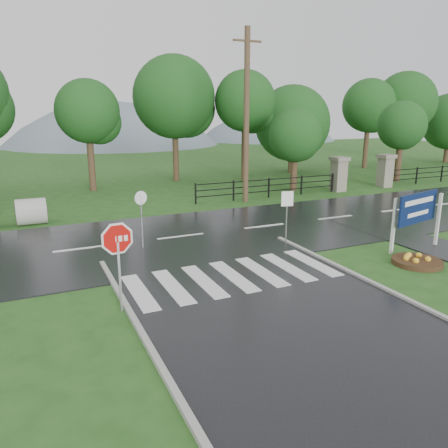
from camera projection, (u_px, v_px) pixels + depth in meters
name	position (u px, v px, depth m)	size (l,w,h in m)	color
ground	(335.00, 356.00, 9.36)	(120.00, 120.00, 0.00)	#23501A
main_road	(181.00, 237.00, 18.16)	(90.00, 8.00, 0.04)	black
crosswalk	(233.00, 276.00, 13.74)	(6.50, 2.80, 0.02)	silver
pillar_west	(339.00, 173.00, 28.41)	(1.00, 1.00, 2.24)	gray
pillar_east	(385.00, 170.00, 30.03)	(1.00, 1.00, 2.24)	gray
fence_west	(269.00, 186.00, 26.39)	(9.58, 0.08, 1.20)	black
hills	(92.00, 241.00, 71.81)	(102.00, 48.00, 48.00)	slate
treeline	(129.00, 185.00, 30.87)	(83.20, 5.20, 10.00)	#144116
stop_sign	(118.00, 246.00, 11.02)	(1.13, 0.17, 2.55)	#939399
estate_billboard	(418.00, 211.00, 16.19)	(2.45, 0.64, 2.19)	silver
flower_bed	(417.00, 261.00, 14.94)	(1.66, 1.66, 0.33)	#332111
reg_sign_small	(287.00, 207.00, 16.76)	(0.47, 0.13, 2.14)	#939399
reg_sign_round	(141.00, 213.00, 16.30)	(0.50, 0.18, 2.24)	#939399
utility_pole_east	(246.00, 117.00, 24.18)	(1.68, 0.32, 9.46)	#473523
entrance_tree_left	(295.00, 136.00, 28.13)	(3.43, 3.43, 5.29)	#3D2B1C
entrance_tree_right	(402.00, 126.00, 31.73)	(3.49, 3.49, 5.85)	#3D2B1C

